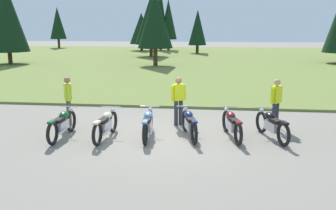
{
  "coord_description": "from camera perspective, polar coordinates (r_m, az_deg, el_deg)",
  "views": [
    {
      "loc": [
        1.36,
        -10.85,
        3.37
      ],
      "look_at": [
        0.0,
        0.6,
        0.9
      ],
      "focal_mm": 39.56,
      "sensor_mm": 36.0,
      "label": 1
    }
  ],
  "objects": [
    {
      "name": "motorcycle_black",
      "position": [
        11.63,
        15.7,
        -2.98
      ],
      "size": [
        0.88,
        2.02,
        0.88
      ],
      "color": "black",
      "rests_on": "ground"
    },
    {
      "name": "motorcycle_navy",
      "position": [
        11.38,
        3.33,
        -2.86
      ],
      "size": [
        0.77,
        2.06,
        0.88
      ],
      "color": "black",
      "rests_on": "ground"
    },
    {
      "name": "ground_plane",
      "position": [
        11.44,
        -0.36,
        -5.04
      ],
      "size": [
        140.0,
        140.0,
        0.0
      ],
      "primitive_type": "plane",
      "color": "gray"
    },
    {
      "name": "rider_near_row_end",
      "position": [
        12.75,
        16.32,
        0.65
      ],
      "size": [
        0.39,
        0.45,
        1.67
      ],
      "color": "#2D2D38",
      "rests_on": "ground"
    },
    {
      "name": "rider_with_back_turned",
      "position": [
        12.63,
        1.63,
        1.04
      ],
      "size": [
        0.48,
        0.38,
        1.67
      ],
      "color": "#2D2D38",
      "rests_on": "ground"
    },
    {
      "name": "motorcycle_maroon",
      "position": [
        11.45,
        9.8,
        -2.93
      ],
      "size": [
        0.73,
        2.07,
        0.88
      ],
      "color": "black",
      "rests_on": "ground"
    },
    {
      "name": "motorcycle_cream",
      "position": [
        11.39,
        -9.59,
        -3.0
      ],
      "size": [
        0.62,
        2.1,
        0.88
      ],
      "color": "black",
      "rests_on": "ground"
    },
    {
      "name": "rider_in_hivis_vest",
      "position": [
        13.16,
        -15.14,
        1.07
      ],
      "size": [
        0.37,
        0.49,
        1.67
      ],
      "color": "#4C4233",
      "rests_on": "ground"
    },
    {
      "name": "motorcycle_sky_blue",
      "position": [
        11.33,
        -3.12,
        -2.92
      ],
      "size": [
        0.62,
        2.1,
        0.88
      ],
      "color": "black",
      "rests_on": "ground"
    },
    {
      "name": "motorcycle_british_green",
      "position": [
        11.75,
        -15.97,
        -2.83
      ],
      "size": [
        0.62,
        2.1,
        0.88
      ],
      "color": "black",
      "rests_on": "ground"
    },
    {
      "name": "forest_treeline",
      "position": [
        38.8,
        6.52,
        13.07
      ],
      "size": [
        44.18,
        26.74,
        8.62
      ],
      "color": "#47331E",
      "rests_on": "ground"
    },
    {
      "name": "grass_moorland",
      "position": [
        37.15,
        4.67,
        6.94
      ],
      "size": [
        80.0,
        44.0,
        0.1
      ],
      "primitive_type": "cube",
      "color": "olive",
      "rests_on": "ground"
    }
  ]
}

